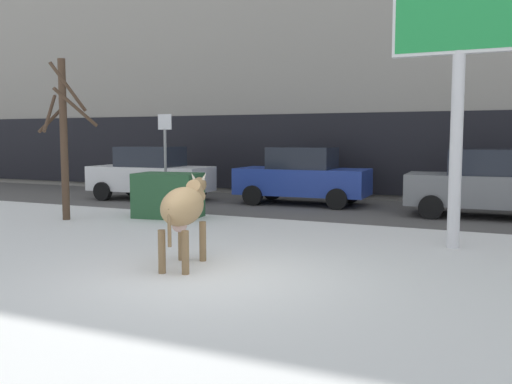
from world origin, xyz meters
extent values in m
plane|color=white|center=(0.00, 0.00, 0.00)|extent=(120.00, 120.00, 0.00)
cube|color=#514F4C|center=(0.00, 8.93, 0.00)|extent=(60.00, 5.60, 0.01)
cube|color=gray|center=(0.00, 14.72, 6.50)|extent=(44.00, 6.00, 13.00)
cube|color=black|center=(0.00, 11.67, 1.60)|extent=(43.12, 0.10, 2.80)
ellipsoid|color=tan|center=(-0.82, 0.40, 1.02)|extent=(0.92, 1.50, 0.64)
cylinder|color=olive|center=(-1.13, 0.82, 0.35)|extent=(0.12, 0.12, 0.70)
cylinder|color=olive|center=(-0.75, 0.92, 0.35)|extent=(0.12, 0.12, 0.70)
cylinder|color=olive|center=(-0.89, -0.13, 0.35)|extent=(0.12, 0.12, 0.70)
cylinder|color=olive|center=(-0.51, -0.03, 0.35)|extent=(0.12, 0.12, 0.70)
cylinder|color=tan|center=(-1.01, 1.12, 1.20)|extent=(0.37, 0.53, 0.44)
ellipsoid|color=olive|center=(-1.06, 1.34, 1.30)|extent=(0.34, 0.49, 0.28)
cone|color=beige|center=(-1.16, 1.27, 1.46)|extent=(0.12, 0.09, 0.15)
cone|color=beige|center=(-0.94, 1.32, 1.46)|extent=(0.12, 0.09, 0.15)
cylinder|color=olive|center=(-0.66, -0.25, 0.77)|extent=(0.06, 0.06, 0.60)
ellipsoid|color=beige|center=(-0.78, 0.23, 0.72)|extent=(0.30, 0.33, 0.20)
cylinder|color=silver|center=(3.10, 4.04, 1.90)|extent=(0.24, 0.24, 3.80)
cube|color=silver|center=(3.10, 4.04, 4.65)|extent=(2.52, 0.22, 1.82)
cube|color=green|center=(3.10, 4.01, 4.65)|extent=(2.40, 0.18, 1.70)
cube|color=white|center=(-7.29, 8.56, 0.74)|extent=(4.28, 1.95, 0.84)
cube|color=#1E232D|center=(-7.29, 8.56, 1.50)|extent=(2.07, 1.64, 0.68)
cylinder|color=black|center=(-5.97, 9.50, 0.32)|extent=(0.65, 0.25, 0.64)
cylinder|color=black|center=(-5.89, 7.74, 0.32)|extent=(0.65, 0.25, 0.64)
cylinder|color=black|center=(-8.70, 9.37, 0.32)|extent=(0.65, 0.25, 0.64)
cylinder|color=black|center=(-8.62, 7.61, 0.32)|extent=(0.65, 0.25, 0.64)
cube|color=#233D9E|center=(-2.06, 9.49, 0.74)|extent=(4.28, 1.95, 0.84)
cube|color=#1E232D|center=(-2.06, 9.49, 1.50)|extent=(2.07, 1.64, 0.68)
cylinder|color=black|center=(-0.74, 10.43, 0.32)|extent=(0.65, 0.25, 0.64)
cylinder|color=black|center=(-0.66, 8.67, 0.32)|extent=(0.65, 0.25, 0.64)
cylinder|color=black|center=(-3.47, 10.31, 0.32)|extent=(0.65, 0.25, 0.64)
cylinder|color=black|center=(-3.39, 8.55, 0.32)|extent=(0.65, 0.25, 0.64)
cube|color=slate|center=(3.49, 8.77, 0.74)|extent=(4.28, 1.95, 0.84)
cube|color=#1E232D|center=(3.49, 8.77, 1.50)|extent=(2.07, 1.64, 0.68)
cylinder|color=black|center=(2.09, 9.59, 0.32)|extent=(0.65, 0.25, 0.64)
cylinder|color=black|center=(2.17, 7.83, 0.32)|extent=(0.65, 0.25, 0.64)
cylinder|color=#282833|center=(-3.21, 11.89, 0.44)|extent=(0.24, 0.24, 0.88)
cube|color=#386B42|center=(-3.21, 11.89, 1.20)|extent=(0.36, 0.22, 0.64)
sphere|color=#9E7051|center=(-3.21, 11.89, 1.63)|extent=(0.20, 0.20, 0.20)
cylinder|color=#4C3828|center=(-6.53, 3.70, 2.09)|extent=(0.19, 0.19, 4.17)
cylinder|color=#4C3828|center=(-5.95, 3.55, 2.91)|extent=(0.40, 1.22, 0.96)
cylinder|color=#4C3828|center=(-6.95, 3.76, 2.66)|extent=(0.20, 0.91, 0.79)
cylinder|color=#4C3828|center=(-6.86, 3.57, 2.78)|extent=(0.37, 0.76, 1.00)
cylinder|color=#4C3828|center=(-6.14, 3.50, 3.42)|extent=(0.51, 0.87, 1.21)
cube|color=#285633|center=(-4.34, 5.21, 0.60)|extent=(1.83, 1.32, 1.20)
cylinder|color=gray|center=(-5.02, 6.11, 1.20)|extent=(0.08, 0.08, 2.40)
cube|color=silver|center=(-5.02, 6.11, 2.60)|extent=(0.44, 0.04, 0.44)
camera|label=1|loc=(4.17, -7.46, 2.17)|focal=39.39mm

